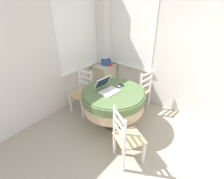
{
  "coord_description": "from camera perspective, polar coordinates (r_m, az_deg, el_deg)",
  "views": [
    {
      "loc": [
        -1.1,
        -0.13,
        2.34
      ],
      "look_at": [
        1.18,
        1.66,
        0.69
      ],
      "focal_mm": 28.0,
      "sensor_mm": 36.0,
      "label": 1
    }
  ],
  "objects": [
    {
      "name": "dining_chair_near_back_window",
      "position": [
        3.76,
        -9.63,
        -1.0
      ],
      "size": [
        0.42,
        0.42,
        0.95
      ],
      "color": "tan",
      "rests_on": "ground_plane"
    },
    {
      "name": "cell_phone",
      "position": [
        3.3,
        3.1,
        1.42
      ],
      "size": [
        0.07,
        0.11,
        0.01
      ],
      "color": "black",
      "rests_on": "round_dining_table"
    },
    {
      "name": "storage_box",
      "position": [
        4.35,
        -1.95,
        9.03
      ],
      "size": [
        0.17,
        0.17,
        0.15
      ],
      "color": "#2D4C93",
      "rests_on": "corner_cabinet"
    },
    {
      "name": "computer_mouse",
      "position": [
        3.23,
        2.13,
        1.09
      ],
      "size": [
        0.05,
        0.08,
        0.04
      ],
      "color": "silver",
      "rests_on": "round_dining_table"
    },
    {
      "name": "corner_room_shell",
      "position": [
        3.25,
        -0.18,
        10.54
      ],
      "size": [
        4.52,
        4.64,
        2.55
      ],
      "color": "silver",
      "rests_on": "ground_plane"
    },
    {
      "name": "dining_chair_near_right_window",
      "position": [
        3.82,
        9.22,
        -0.46
      ],
      "size": [
        0.45,
        0.45,
        0.95
      ],
      "color": "tan",
      "rests_on": "ground_plane"
    },
    {
      "name": "corner_cabinet",
      "position": [
        4.51,
        -2.45,
        3.71
      ],
      "size": [
        0.52,
        0.45,
        0.74
      ],
      "color": "beige",
      "rests_on": "ground_plane"
    },
    {
      "name": "laptop",
      "position": [
        3.1,
        -1.57,
        0.41
      ],
      "size": [
        0.38,
        0.4,
        0.24
      ],
      "color": "white",
      "rests_on": "round_dining_table"
    },
    {
      "name": "book_on_cabinet",
      "position": [
        4.35,
        -1.65,
        8.19
      ],
      "size": [
        0.16,
        0.25,
        0.02
      ],
      "color": "#BC3338",
      "rests_on": "corner_cabinet"
    },
    {
      "name": "dining_chair_camera_near",
      "position": [
        2.67,
        4.77,
        -15.52
      ],
      "size": [
        0.53,
        0.53,
        0.95
      ],
      "color": "tan",
      "rests_on": "ground_plane"
    },
    {
      "name": "round_dining_table",
      "position": [
        3.19,
        0.46,
        -2.98
      ],
      "size": [
        1.15,
        1.15,
        0.78
      ],
      "color": "#4C3D2D",
      "rests_on": "ground_plane"
    }
  ]
}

